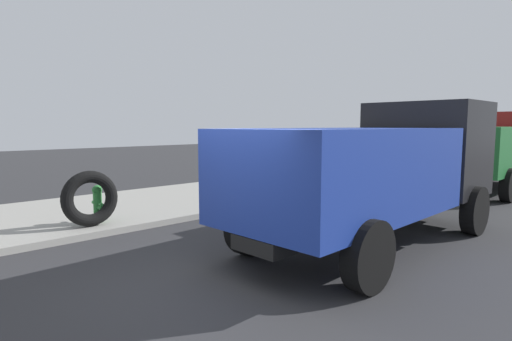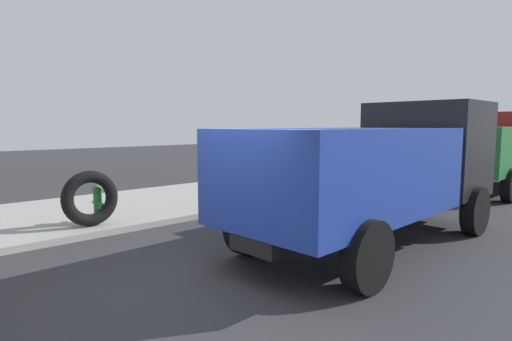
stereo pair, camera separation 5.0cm
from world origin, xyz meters
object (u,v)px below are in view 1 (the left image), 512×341
loose_tire (90,199)px  dump_truck_blue (379,166)px  fire_hydrant (98,202)px  dump_truck_green (492,148)px

loose_tire → dump_truck_blue: size_ratio=0.18×
fire_hydrant → dump_truck_blue: size_ratio=0.13×
fire_hydrant → dump_truck_green: 14.12m
loose_tire → dump_truck_green: 14.30m
loose_tire → dump_truck_green: dump_truck_green is taller
fire_hydrant → loose_tire: size_ratio=0.70×
fire_hydrant → dump_truck_green: size_ratio=0.13×
dump_truck_blue → dump_truck_green: bearing=5.0°
fire_hydrant → dump_truck_blue: (3.84, -5.16, 0.98)m
fire_hydrant → loose_tire: bearing=-135.2°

